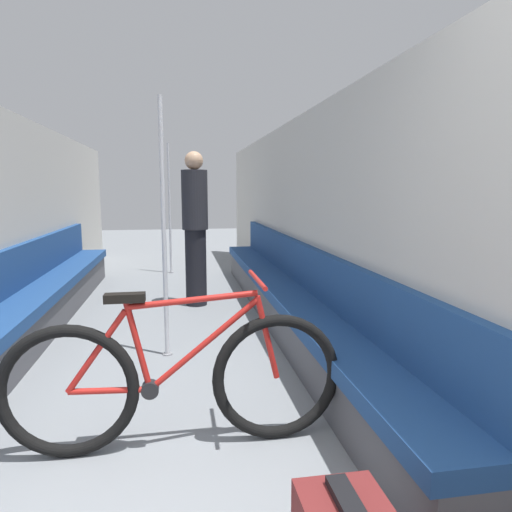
{
  "coord_description": "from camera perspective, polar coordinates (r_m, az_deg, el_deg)",
  "views": [
    {
      "loc": [
        0.15,
        -0.68,
        1.37
      ],
      "look_at": [
        0.82,
        3.24,
        0.78
      ],
      "focal_mm": 32.0,
      "sensor_mm": 36.0,
      "label": 1
    }
  ],
  "objects": [
    {
      "name": "wall_right",
      "position": [
        4.54,
        6.66,
        4.33
      ],
      "size": [
        0.1,
        10.52,
        2.1
      ],
      "primitive_type": "cube",
      "color": "beige",
      "rests_on": "ground"
    },
    {
      "name": "bicycle",
      "position": [
        2.51,
        -9.99,
        -15.13
      ],
      "size": [
        1.78,
        0.46,
        0.91
      ],
      "rotation": [
        0.0,
        0.0,
        -0.32
      ],
      "color": "black",
      "rests_on": "ground"
    },
    {
      "name": "passenger_standing",
      "position": [
        5.35,
        -7.61,
        3.63
      ],
      "size": [
        0.3,
        0.3,
        1.79
      ],
      "rotation": [
        0.0,
        0.0,
        -0.38
      ],
      "color": "black",
      "rests_on": "ground"
    },
    {
      "name": "grab_pole_near",
      "position": [
        7.5,
        -10.75,
        5.55
      ],
      "size": [
        0.08,
        0.08,
        2.08
      ],
      "color": "gray",
      "rests_on": "ground"
    },
    {
      "name": "grab_pole_far",
      "position": [
        3.72,
        -11.44,
        2.74
      ],
      "size": [
        0.08,
        0.08,
        2.08
      ],
      "color": "gray",
      "rests_on": "ground"
    },
    {
      "name": "bench_seat_row_right",
      "position": [
        4.54,
        3.89,
        -5.38
      ],
      "size": [
        0.42,
        6.02,
        0.84
      ],
      "color": "#4C4C51",
      "rests_on": "ground"
    },
    {
      "name": "bench_seat_row_left",
      "position": [
        4.62,
        -26.54,
        -6.03
      ],
      "size": [
        0.42,
        6.02,
        0.84
      ],
      "color": "#4C4C51",
      "rests_on": "ground"
    }
  ]
}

